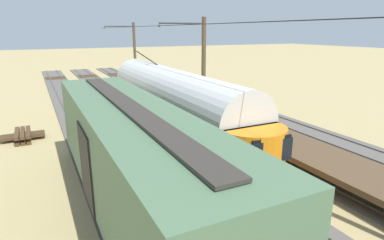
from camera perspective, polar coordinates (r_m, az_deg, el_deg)
ground_plane at (r=19.75m, az=2.22°, el=-3.05°), size 220.00×220.00×0.00m
track_streetcar_siding at (r=23.56m, az=15.58°, el=-0.38°), size 2.80×80.00×0.18m
track_adjacent_siding at (r=21.03m, az=6.90°, el=-1.82°), size 2.80×80.00×0.18m
track_third_siding at (r=19.13m, az=-3.83°, el=-3.53°), size 2.80×80.00×0.18m
track_outer_siding at (r=18.05m, az=-16.41°, el=-5.37°), size 2.80×80.00×0.18m
vintage_streetcar at (r=18.21m, az=-3.53°, el=2.72°), size 2.65×17.38×4.75m
flatcar_adjacent at (r=14.74m, az=26.05°, el=-7.82°), size 2.80×14.99×1.60m
boxcar_far_siding at (r=11.22m, az=-11.01°, el=-6.43°), size 2.96×13.97×3.85m
catenary_pole_foreground at (r=34.82m, az=-10.30°, el=11.18°), size 3.18×0.28×7.16m
catenary_pole_mid_near at (r=20.73m, az=1.85°, el=8.52°), size 3.18×0.28×7.16m
overhead_wire_run at (r=20.15m, az=-6.49°, el=16.37°), size 2.97×34.41×0.18m
switch_stand at (r=31.29m, az=6.43°, el=5.20°), size 0.50×0.30×1.24m
spare_tie_stack at (r=21.66m, az=-27.94°, el=-2.47°), size 2.40×2.40×0.54m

